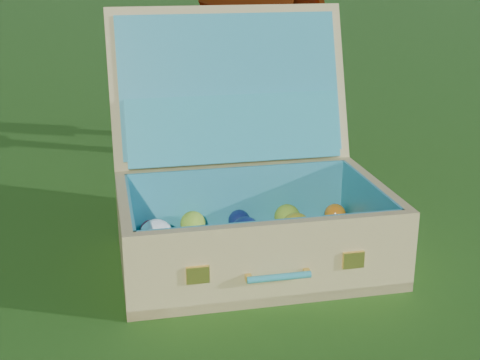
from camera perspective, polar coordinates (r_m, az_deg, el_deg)
name	(u,v)px	position (r m, az deg, el deg)	size (l,w,h in m)	color
ground	(283,292)	(1.40, 3.72, -9.51)	(60.00, 60.00, 0.00)	#215114
suitcase	(247,187)	(1.53, 0.57, -0.63)	(0.68, 0.66, 0.54)	tan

